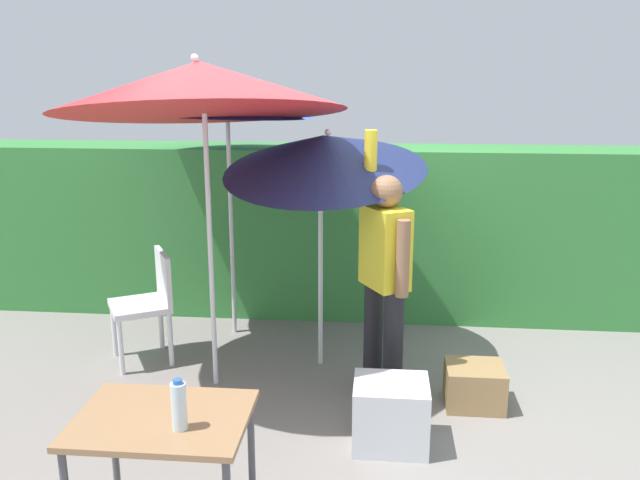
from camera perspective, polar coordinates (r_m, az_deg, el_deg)
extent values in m
plane|color=gray|center=(4.82, -0.34, -13.66)|extent=(24.00, 24.00, 0.00)
cube|color=#38843D|center=(6.27, 1.32, 0.84)|extent=(8.00, 0.70, 1.59)
cylinder|color=silver|center=(5.09, 0.05, -2.63)|extent=(0.04, 0.04, 1.56)
cone|color=#19234C|center=(4.89, 0.37, 7.57)|extent=(1.55, 1.55, 0.63)
sphere|color=silver|center=(4.87, 0.70, 9.32)|extent=(0.05, 0.05, 0.05)
cylinder|color=silver|center=(4.76, -9.46, -1.30)|extent=(0.04, 0.04, 2.00)
cone|color=red|center=(4.58, -10.39, 12.90)|extent=(2.00, 2.01, 0.70)
sphere|color=silver|center=(4.58, -10.82, 15.27)|extent=(0.05, 0.05, 0.05)
cylinder|color=silver|center=(5.72, -7.70, 1.05)|extent=(0.04, 0.04, 1.92)
cone|color=blue|center=(5.57, -8.10, 12.01)|extent=(1.47, 1.47, 0.33)
sphere|color=silver|center=(5.57, -8.17, 13.53)|extent=(0.05, 0.05, 0.05)
cylinder|color=black|center=(4.87, 4.63, -8.12)|extent=(0.14, 0.14, 0.82)
cylinder|color=black|center=(4.64, 6.34, -9.31)|extent=(0.14, 0.14, 0.82)
cube|color=yellow|center=(4.53, 5.67, -0.65)|extent=(0.37, 0.42, 0.56)
sphere|color=#8C6647|center=(4.44, 5.80, 4.22)|extent=(0.22, 0.22, 0.22)
cylinder|color=yellow|center=(4.62, 4.39, 6.03)|extent=(0.12, 0.12, 0.56)
cylinder|color=#8C6647|center=(4.34, 7.19, -1.62)|extent=(0.12, 0.12, 0.52)
cylinder|color=silver|center=(5.67, -17.42, -7.48)|extent=(0.04, 0.04, 0.44)
cylinder|color=silver|center=(5.32, -16.88, -8.93)|extent=(0.04, 0.04, 0.44)
cylinder|color=silver|center=(5.72, -13.62, -7.03)|extent=(0.04, 0.04, 0.44)
cylinder|color=silver|center=(5.37, -12.83, -8.42)|extent=(0.04, 0.04, 0.44)
cube|color=silver|center=(5.43, -15.36, -5.55)|extent=(0.60, 0.60, 0.05)
cube|color=silver|center=(5.39, -13.42, -3.05)|extent=(0.25, 0.40, 0.40)
cube|color=silver|center=(4.24, 6.14, -14.76)|extent=(0.46, 0.39, 0.42)
cube|color=#9E7A4C|center=(4.82, 13.23, -12.18)|extent=(0.40, 0.35, 0.29)
cylinder|color=#4C4C51|center=(3.54, -5.94, -18.52)|extent=(0.04, 0.04, 0.70)
cylinder|color=#4C4C51|center=(3.74, -17.35, -17.25)|extent=(0.04, 0.04, 0.70)
cube|color=#99724C|center=(3.23, -13.54, -14.87)|extent=(0.80, 0.60, 0.03)
cylinder|color=silver|center=(3.05, -12.13, -13.92)|extent=(0.07, 0.07, 0.22)
cylinder|color=#2D60B7|center=(3.00, -12.25, -11.90)|extent=(0.04, 0.04, 0.02)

